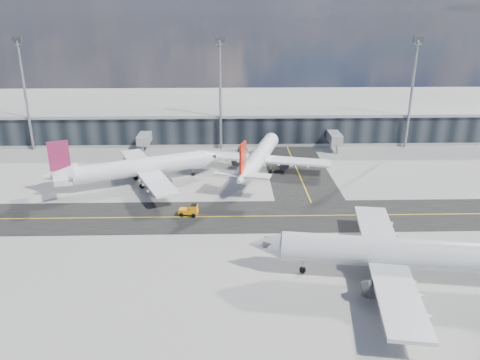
# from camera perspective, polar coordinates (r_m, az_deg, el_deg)

# --- Properties ---
(ground) EXTENTS (300.00, 300.00, 0.00)m
(ground) POSITION_cam_1_polar(r_m,az_deg,el_deg) (81.45, -2.74, -5.66)
(ground) COLOR gray
(ground) RESTS_ON ground
(taxiway_lanes) EXTENTS (180.00, 63.00, 0.03)m
(taxiway_lanes) POSITION_cam_1_polar(r_m,az_deg,el_deg) (91.22, -0.15, -2.68)
(taxiway_lanes) COLOR black
(taxiway_lanes) RESTS_ON ground
(terminal_concourse) EXTENTS (152.00, 19.80, 8.80)m
(terminal_concourse) POSITION_cam_1_polar(r_m,az_deg,el_deg) (132.01, -2.29, 6.43)
(terminal_concourse) COLOR black
(terminal_concourse) RESTS_ON ground
(floodlight_masts) EXTENTS (102.50, 0.70, 28.90)m
(floodlight_masts) POSITION_cam_1_polar(r_m,az_deg,el_deg) (122.91, -2.42, 10.88)
(floodlight_masts) COLOR gray
(floodlight_masts) RESTS_ON ground
(airliner_af) EXTENTS (36.48, 31.52, 11.30)m
(airliner_af) POSITION_cam_1_polar(r_m,az_deg,el_deg) (101.59, -12.16, 1.52)
(airliner_af) COLOR white
(airliner_af) RESTS_ON ground
(airliner_redtail) EXTENTS (32.08, 37.26, 11.20)m
(airliner_redtail) POSITION_cam_1_polar(r_m,az_deg,el_deg) (106.62, 2.34, 2.84)
(airliner_redtail) COLOR white
(airliner_redtail) RESTS_ON ground
(airliner_near) EXTENTS (41.14, 35.22, 12.20)m
(airliner_near) POSITION_cam_1_polar(r_m,az_deg,el_deg) (68.17, 18.81, -8.47)
(airliner_near) COLOR #BBBDBF
(airliner_near) RESTS_ON ground
(baggage_tug) EXTENTS (3.64, 2.27, 2.14)m
(baggage_tug) POSITION_cam_1_polar(r_m,az_deg,el_deg) (85.44, -6.11, -3.68)
(baggage_tug) COLOR #FF9A0D
(baggage_tug) RESTS_ON ground
(service_van) EXTENTS (3.31, 5.58, 1.45)m
(service_van) POSITION_cam_1_polar(r_m,az_deg,el_deg) (122.39, 0.49, 3.70)
(service_van) COLOR white
(service_van) RESTS_ON ground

